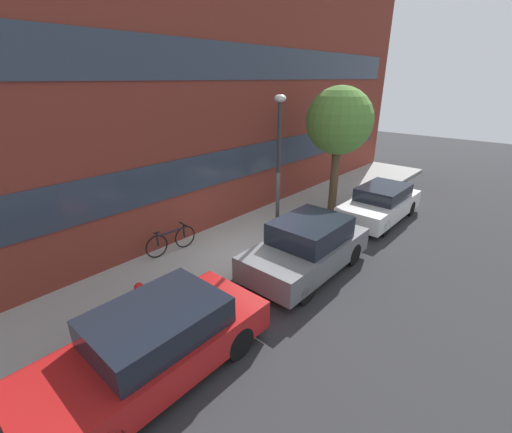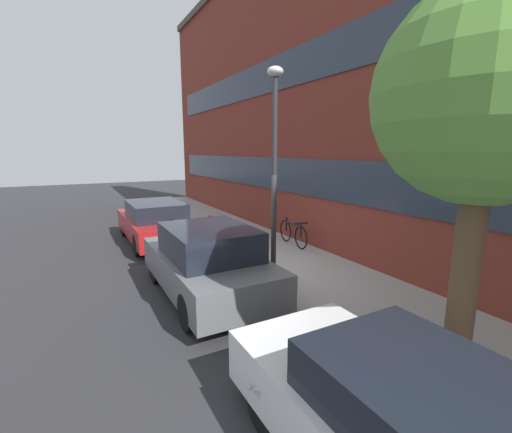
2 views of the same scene
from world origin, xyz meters
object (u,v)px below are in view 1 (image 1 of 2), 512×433
parked_car_grey (307,247)px  parked_car_white (381,203)px  fire_hydrant (141,297)px  bicycle (171,240)px  street_tree (339,122)px  parked_car_red (153,344)px  lamp_post (279,158)px

parked_car_grey → parked_car_white: size_ratio=0.97×
fire_hydrant → bicycle: bicycle is taller
fire_hydrant → street_tree: 8.89m
bicycle → street_tree: size_ratio=0.35×
fire_hydrant → parked_car_white: bearing=-10.2°
parked_car_white → parked_car_red: bearing=0.0°
bicycle → street_tree: (6.20, -1.86, 3.02)m
street_tree → parked_car_white: bearing=-66.2°
bicycle → lamp_post: lamp_post is taller
parked_car_red → lamp_post: lamp_post is taller
lamp_post → street_tree: bearing=4.1°
parked_car_white → parked_car_grey: bearing=0.0°
street_tree → lamp_post: (-3.85, -0.28, -0.64)m
parked_car_red → street_tree: bearing=-169.8°
fire_hydrant → street_tree: (8.36, -0.01, 3.04)m
bicycle → street_tree: street_tree is taller
parked_car_red → parked_car_grey: parked_car_grey is taller
parked_car_red → fire_hydrant: bearing=-113.7°
parked_car_grey → lamp_post: bearing=-105.9°
bicycle → lamp_post: (2.35, -2.14, 2.37)m
parked_car_grey → parked_car_white: 4.95m
parked_car_white → fire_hydrant: bearing=-10.2°
parked_car_red → street_tree: street_tree is taller
parked_car_white → lamp_post: 5.27m
parked_car_white → lamp_post: lamp_post is taller
fire_hydrant → bicycle: bearing=40.8°
fire_hydrant → lamp_post: (4.50, -0.29, 2.40)m
parked_car_grey → street_tree: 5.34m
parked_car_white → bicycle: 7.75m
parked_car_grey → street_tree: bearing=-159.0°
parked_car_grey → lamp_post: size_ratio=0.87×
parked_car_white → bicycle: parked_car_white is taller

